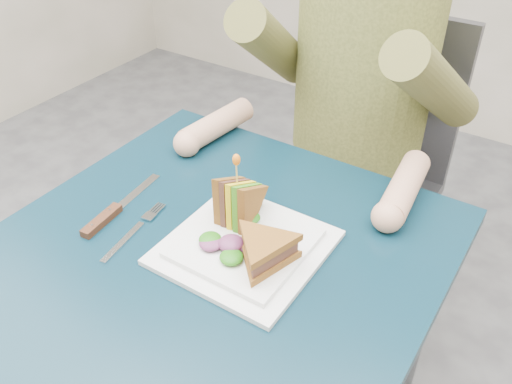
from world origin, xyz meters
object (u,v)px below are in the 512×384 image
Objects in this scene: table at (215,281)px; plate at (245,246)px; knife at (109,215)px; chair at (365,157)px; sandwich_upright at (237,203)px; diner at (364,41)px; sandwich_flat at (264,250)px; fork at (133,232)px.

plate is (0.05, 0.03, 0.09)m from table.
table is at bearing 9.44° from knife.
chair is 0.68m from sandwich_upright.
diner is at bearing -90.00° from chair.
diner is at bearing 90.00° from table.
chair is 0.71m from plate.
sandwich_flat is 1.22× the size of sandwich_upright.
knife is (-0.32, -0.04, -0.04)m from sandwich_flat.
sandwich_flat is 0.32m from knife.
sandwich_flat reaches higher than fork.
sandwich_upright is (0.00, -0.52, -0.13)m from diner.
sandwich_upright is 0.20m from fork.
table is 0.15m from sandwich_upright.
plate is (0.05, -0.68, 0.20)m from chair.
plate reaches higher than table.
fork is at bearing -168.45° from sandwich_flat.
chair is 0.75m from sandwich_flat.
chair reaches higher than knife.
plate is at bearing -44.29° from sandwich_upright.
fork is (-0.15, -0.05, 0.08)m from table.
table is at bearing -177.47° from sandwich_flat.
knife is (-0.22, -0.11, -0.05)m from sandwich_upright.
fork is at bearing -158.65° from plate.
diner reaches higher than sandwich_flat.
sandwich_upright is 0.67× the size of knife.
chair is 0.80m from knife.
chair reaches higher than fork.
chair is (0.00, 0.71, -0.11)m from table.
chair is at bearing 90.27° from sandwich_upright.
sandwich_upright is at bearing 39.22° from fork.
sandwich_upright is at bearing 145.31° from sandwich_flat.
chair is 6.27× the size of sandwich_upright.
sandwich_flat is at bearing -79.98° from diner.
table is at bearing -92.25° from sandwich_upright.
table is at bearing 17.71° from fork.
sandwich_upright is 0.83× the size of fork.
table is 0.11m from plate.
diner is 3.36× the size of knife.
plate is at bearing 21.35° from fork.
diner reaches higher than fork.
fork is at bearing -8.66° from knife.
knife is at bearing -153.15° from sandwich_upright.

